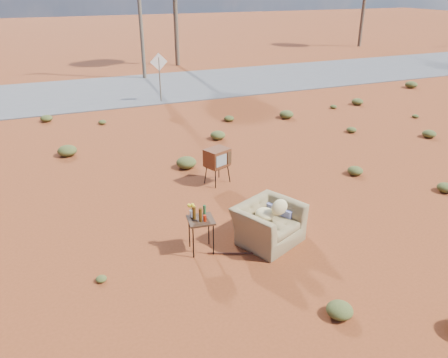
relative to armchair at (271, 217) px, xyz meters
name	(u,v)px	position (x,y,z in m)	size (l,w,h in m)	color
ground	(236,237)	(-0.65, 0.31, -0.52)	(140.00, 140.00, 0.00)	brown
highway	(117,90)	(-0.65, 15.31, -0.50)	(140.00, 7.00, 0.04)	#565659
armchair	(271,217)	(0.00, 0.00, 0.00)	(1.67, 1.49, 1.12)	olive
tv_unit	(217,158)	(0.00, 3.09, 0.21)	(0.75, 0.68, 0.99)	black
side_table	(199,218)	(-1.55, 0.16, 0.24)	(0.57, 0.57, 1.03)	#392014
rusty_bar	(239,253)	(-0.85, -0.29, -0.51)	(0.03, 0.03, 1.30)	#4F2315
road_sign	(159,69)	(0.85, 12.31, 0.98)	(0.78, 0.06, 2.19)	brown
utility_pole_center	(139,0)	(1.35, 17.81, 3.62)	(1.40, 0.20, 8.00)	brown
scrub_patch	(150,165)	(-1.48, 4.72, -0.38)	(17.49, 8.07, 0.33)	#4D5324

